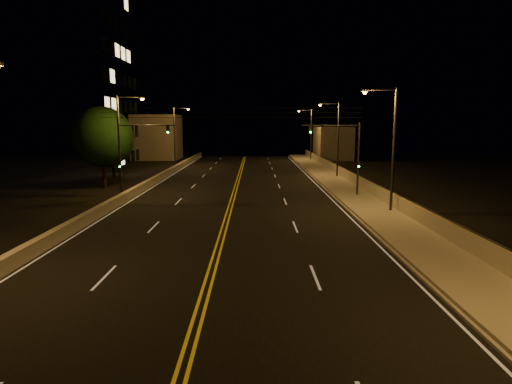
{
  "coord_description": "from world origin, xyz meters",
  "views": [
    {
      "loc": [
        1.9,
        -6.94,
        6.48
      ],
      "look_at": [
        2.0,
        18.0,
        2.5
      ],
      "focal_mm": 30.0,
      "sensor_mm": 36.0,
      "label": 1
    }
  ],
  "objects_px": {
    "traffic_signal_right": "(348,151)",
    "streetlight_5": "(122,138)",
    "tree_0": "(102,137)",
    "streetlight_1": "(390,142)",
    "tree_1": "(113,143)",
    "building_tower": "(27,65)",
    "traffic_signal_left": "(131,152)",
    "streetlight_3": "(310,131)",
    "streetlight_2": "(336,135)",
    "streetlight_6": "(176,133)"
  },
  "relations": [
    {
      "from": "traffic_signal_right",
      "to": "streetlight_5",
      "type": "bearing_deg",
      "value": 176.39
    },
    {
      "from": "streetlight_5",
      "to": "tree_0",
      "type": "distance_m",
      "value": 6.0
    },
    {
      "from": "streetlight_1",
      "to": "tree_1",
      "type": "distance_m",
      "value": 34.63
    },
    {
      "from": "tree_0",
      "to": "traffic_signal_right",
      "type": "bearing_deg",
      "value": -14.67
    },
    {
      "from": "streetlight_5",
      "to": "building_tower",
      "type": "bearing_deg",
      "value": 133.38
    },
    {
      "from": "traffic_signal_left",
      "to": "building_tower",
      "type": "height_order",
      "value": "building_tower"
    },
    {
      "from": "streetlight_3",
      "to": "building_tower",
      "type": "bearing_deg",
      "value": -155.15
    },
    {
      "from": "traffic_signal_left",
      "to": "streetlight_2",
      "type": "bearing_deg",
      "value": 33.58
    },
    {
      "from": "tree_1",
      "to": "building_tower",
      "type": "bearing_deg",
      "value": 158.79
    },
    {
      "from": "building_tower",
      "to": "streetlight_2",
      "type": "bearing_deg",
      "value": -8.96
    },
    {
      "from": "streetlight_2",
      "to": "building_tower",
      "type": "xyz_separation_m",
      "value": [
        -38.8,
        6.11,
        8.71
      ]
    },
    {
      "from": "streetlight_1",
      "to": "tree_0",
      "type": "bearing_deg",
      "value": 152.42
    },
    {
      "from": "streetlight_5",
      "to": "building_tower",
      "type": "xyz_separation_m",
      "value": [
        -17.36,
        18.37,
        8.71
      ]
    },
    {
      "from": "traffic_signal_right",
      "to": "building_tower",
      "type": "height_order",
      "value": "building_tower"
    },
    {
      "from": "streetlight_2",
      "to": "building_tower",
      "type": "height_order",
      "value": "building_tower"
    },
    {
      "from": "streetlight_6",
      "to": "traffic_signal_left",
      "type": "relative_size",
      "value": 1.37
    },
    {
      "from": "building_tower",
      "to": "tree_0",
      "type": "distance_m",
      "value": 21.22
    },
    {
      "from": "traffic_signal_left",
      "to": "tree_0",
      "type": "xyz_separation_m",
      "value": [
        -4.57,
        6.14,
        1.08
      ]
    },
    {
      "from": "streetlight_2",
      "to": "tree_0",
      "type": "xyz_separation_m",
      "value": [
        -24.93,
        -7.38,
        -0.0
      ]
    },
    {
      "from": "streetlight_2",
      "to": "building_tower",
      "type": "relative_size",
      "value": 0.31
    },
    {
      "from": "streetlight_5",
      "to": "streetlight_3",
      "type": "bearing_deg",
      "value": 59.47
    },
    {
      "from": "building_tower",
      "to": "tree_1",
      "type": "distance_m",
      "value": 16.09
    },
    {
      "from": "streetlight_1",
      "to": "streetlight_6",
      "type": "bearing_deg",
      "value": 121.63
    },
    {
      "from": "streetlight_6",
      "to": "tree_1",
      "type": "relative_size",
      "value": 1.35
    },
    {
      "from": "streetlight_6",
      "to": "traffic_signal_left",
      "type": "xyz_separation_m",
      "value": [
        1.07,
        -27.92,
        -1.08
      ]
    },
    {
      "from": "streetlight_1",
      "to": "streetlight_2",
      "type": "bearing_deg",
      "value": 90.0
    },
    {
      "from": "streetlight_5",
      "to": "traffic_signal_left",
      "type": "height_order",
      "value": "streetlight_5"
    },
    {
      "from": "building_tower",
      "to": "tree_1",
      "type": "height_order",
      "value": "building_tower"
    },
    {
      "from": "streetlight_1",
      "to": "streetlight_5",
      "type": "height_order",
      "value": "same"
    },
    {
      "from": "traffic_signal_left",
      "to": "tree_1",
      "type": "height_order",
      "value": "tree_1"
    },
    {
      "from": "streetlight_5",
      "to": "traffic_signal_left",
      "type": "xyz_separation_m",
      "value": [
        1.07,
        -1.26,
        -1.08
      ]
    },
    {
      "from": "traffic_signal_left",
      "to": "building_tower",
      "type": "relative_size",
      "value": 0.23
    },
    {
      "from": "streetlight_1",
      "to": "building_tower",
      "type": "relative_size",
      "value": 0.31
    },
    {
      "from": "tree_0",
      "to": "streetlight_3",
      "type": "bearing_deg",
      "value": 51.61
    },
    {
      "from": "streetlight_3",
      "to": "traffic_signal_right",
      "type": "relative_size",
      "value": 1.37
    },
    {
      "from": "streetlight_6",
      "to": "traffic_signal_right",
      "type": "bearing_deg",
      "value": -54.43
    },
    {
      "from": "streetlight_5",
      "to": "tree_0",
      "type": "relative_size",
      "value": 1.09
    },
    {
      "from": "tree_0",
      "to": "tree_1",
      "type": "relative_size",
      "value": 1.24
    },
    {
      "from": "streetlight_6",
      "to": "tree_0",
      "type": "bearing_deg",
      "value": -99.11
    },
    {
      "from": "streetlight_5",
      "to": "tree_1",
      "type": "xyz_separation_m",
      "value": [
        -5.4,
        13.73,
        -1.01
      ]
    },
    {
      "from": "building_tower",
      "to": "streetlight_1",
      "type": "bearing_deg",
      "value": -34.35
    },
    {
      "from": "traffic_signal_right",
      "to": "traffic_signal_left",
      "type": "height_order",
      "value": "same"
    },
    {
      "from": "streetlight_3",
      "to": "tree_0",
      "type": "xyz_separation_m",
      "value": [
        -24.93,
        -31.46,
        -0.0
      ]
    },
    {
      "from": "streetlight_2",
      "to": "traffic_signal_left",
      "type": "height_order",
      "value": "streetlight_2"
    },
    {
      "from": "streetlight_1",
      "to": "streetlight_3",
      "type": "distance_m",
      "value": 44.48
    },
    {
      "from": "streetlight_1",
      "to": "traffic_signal_right",
      "type": "relative_size",
      "value": 1.37
    },
    {
      "from": "streetlight_6",
      "to": "tree_1",
      "type": "height_order",
      "value": "streetlight_6"
    },
    {
      "from": "building_tower",
      "to": "streetlight_5",
      "type": "bearing_deg",
      "value": -46.62
    },
    {
      "from": "streetlight_2",
      "to": "tree_1",
      "type": "height_order",
      "value": "streetlight_2"
    },
    {
      "from": "traffic_signal_right",
      "to": "tree_1",
      "type": "bearing_deg",
      "value": 149.41
    }
  ]
}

